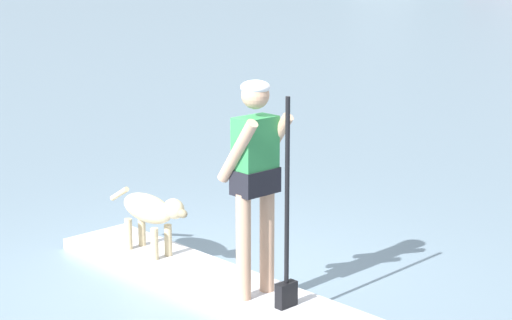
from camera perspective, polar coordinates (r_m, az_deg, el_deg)
ground_plane at (r=7.84m, az=-3.18°, el=-7.95°), size 400.00×400.00×0.00m
paddleboard at (r=7.66m, az=-2.06°, el=-8.06°), size 3.68×1.96×0.10m
person_paddler at (r=7.05m, az=0.05°, el=-0.84°), size 0.68×0.59×1.75m
dog at (r=8.24m, az=-6.68°, el=-3.25°), size 1.08×0.48×0.59m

